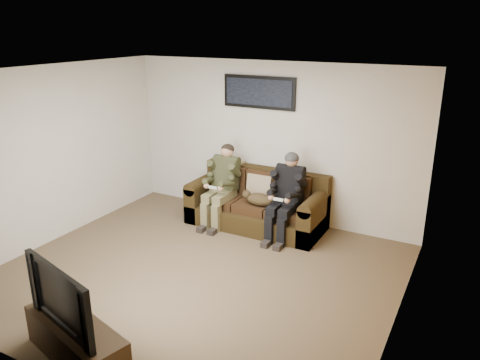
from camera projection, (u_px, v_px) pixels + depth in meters
The scene contains 16 objects.
floor at pixel (198, 273), 6.18m from camera, with size 5.00×5.00×0.00m, color brown.
ceiling at pixel (191, 73), 5.36m from camera, with size 5.00×5.00×0.00m, color silver.
wall_back at pixel (270, 142), 7.65m from camera, with size 5.00×5.00×0.00m, color beige.
wall_front at pixel (45, 256), 3.89m from camera, with size 5.00×5.00×0.00m, color beige.
wall_left at pixel (53, 155), 6.89m from camera, with size 4.50×4.50×0.00m, color beige.
wall_right at pixel (405, 218), 4.65m from camera, with size 4.50×4.50×0.00m, color beige.
accent_wall_right at pixel (404, 218), 4.66m from camera, with size 4.50×4.50×0.00m, color #B56D12.
sofa at pixel (258, 205), 7.61m from camera, with size 2.18×0.94×0.89m.
throw_pillow at pixel (260, 187), 7.55m from camera, with size 0.42×0.12×0.40m, color #9D8467.
throw_blanket at pixel (231, 163), 7.96m from camera, with size 0.45×0.22×0.08m, color #C4BD90.
person_left at pixel (222, 180), 7.58m from camera, with size 0.51×0.87×1.29m.
person_right at pixel (287, 191), 7.08m from camera, with size 0.51×0.86×1.30m.
cat at pixel (259, 199), 7.31m from camera, with size 0.66×0.26×0.24m.
framed_poster at pixel (259, 92), 7.46m from camera, with size 1.25×0.05×0.52m.
tv_stand at pixel (76, 341), 4.54m from camera, with size 1.28×0.41×0.40m, color #302010.
television at pixel (70, 294), 4.38m from camera, with size 1.12×0.15×0.64m, color black.
Camera 1 is at (3.08, -4.56, 3.13)m, focal length 35.00 mm.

